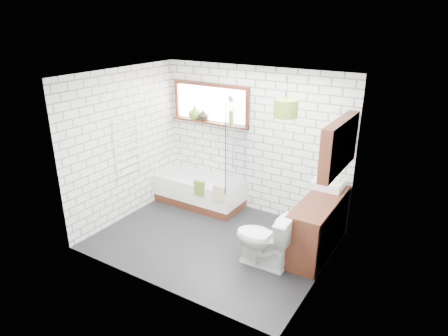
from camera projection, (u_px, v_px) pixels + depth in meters
The scene contains 22 objects.
floor at pixel (212, 240), 6.16m from camera, with size 3.40×2.60×0.01m, color black.
ceiling at pixel (210, 76), 5.25m from camera, with size 3.40×2.60×0.01m, color white.
wall_back at pixel (254, 141), 6.74m from camera, with size 3.40×0.01×2.50m, color white.
wall_front at pixel (150, 198), 4.67m from camera, with size 3.40×0.01×2.50m, color white.
wall_left at pixel (125, 145), 6.54m from camera, with size 0.01×2.60×2.50m, color white.
wall_right at pixel (328, 191), 4.87m from camera, with size 0.01×2.60×2.50m, color white.
window at pixel (210, 104), 6.92m from camera, with size 1.52×0.16×0.68m, color #3A1910.
towel_radiator at pixel (127, 149), 6.54m from camera, with size 0.06×0.52×1.00m, color white.
mirror_cabinet at pixel (339, 145), 5.24m from camera, with size 0.16×1.20×0.70m, color #3A1910.
shower_riser at pixel (232, 133), 6.86m from camera, with size 0.02×0.02×1.30m, color silver.
bathtub at pixel (200, 191), 7.26m from camera, with size 1.58×0.70×0.51m, color white.
shower_screen at pixel (237, 145), 6.52m from camera, with size 0.02×0.72×1.50m, color white.
towel_green at pixel (199, 188), 6.78m from camera, with size 0.20×0.05×0.27m, color #506D20.
towel_beige at pixel (219, 194), 6.58m from camera, with size 0.21×0.05×0.28m, color tan.
vanity at pixel (319, 226), 5.74m from camera, with size 0.46×1.44×0.82m, color #3A1910.
basin at pixel (328, 184), 5.96m from camera, with size 0.43×0.38×0.13m, color white.
tap at pixel (339, 183), 5.86m from camera, with size 0.03×0.03×0.15m, color silver.
toilet at pixel (263, 239), 5.42m from camera, with size 0.80×0.45×0.81m, color white.
vase_olive at pixel (195, 113), 7.12m from camera, with size 0.24×0.24×0.25m, color #577223.
vase_dark at pixel (203, 116), 7.04m from camera, with size 0.18×0.18×0.19m, color black.
bottle at pixel (231, 119), 6.76m from camera, with size 0.08×0.08×0.24m, color #577223.
pendant at pixel (286, 108), 5.26m from camera, with size 0.32×0.32×0.23m, color #506D20.
Camera 1 is at (2.96, -4.44, 3.27)m, focal length 32.00 mm.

